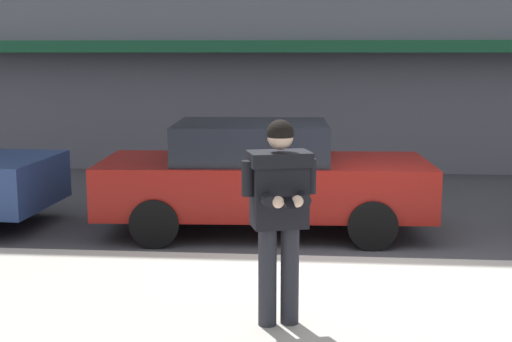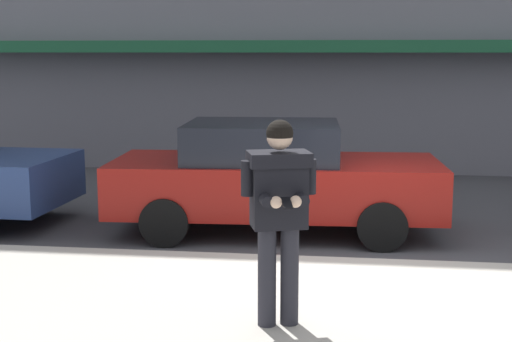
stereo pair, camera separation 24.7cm
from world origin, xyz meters
The scene contains 4 objects.
ground_plane centered at (0.00, 0.00, 0.00)m, with size 80.00×80.00×0.00m, color #3D3D42.
curb_paint_line centered at (1.00, 0.05, 0.00)m, with size 28.00×0.12×0.01m, color silver.
parked_sedan_mid centered at (-1.22, 1.42, 0.79)m, with size 4.59×2.11×1.54m.
man_texting_on_phone centered at (-0.76, -2.36, 1.25)m, with size 0.63×0.64×1.81m.
Camera 2 is at (-0.19, -8.27, 2.51)m, focal length 50.00 mm.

